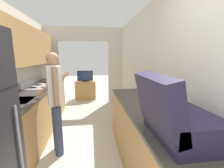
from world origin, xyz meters
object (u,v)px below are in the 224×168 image
range_oven (43,105)px  suitcase (174,117)px  television (85,76)px  tv_cabinet (86,90)px  knife (46,82)px  person (56,101)px

range_oven → suitcase: bearing=-54.1°
suitcase → television: 4.57m
tv_cabinet → knife: size_ratio=2.48×
range_oven → tv_cabinet: range_oven is taller
range_oven → tv_cabinet: bearing=66.3°
television → knife: (-0.94, -1.56, 0.06)m
range_oven → television: size_ratio=1.89×
person → television: (0.35, 3.14, -0.01)m
tv_cabinet → television: 0.53m
knife → television: bearing=19.3°
suitcase → knife: suitcase is taller
suitcase → tv_cabinet: (-0.87, 4.52, -0.76)m
range_oven → television: 2.25m
tv_cabinet → knife: knife is taller
tv_cabinet → knife: bearing=-120.5°
range_oven → knife: bearing=94.5°
person → television: size_ratio=2.92×
tv_cabinet → suitcase: bearing=-79.1°
tv_cabinet → range_oven: bearing=-113.7°
television → knife: bearing=-121.1°
range_oven → tv_cabinet: size_ratio=1.43×
person → knife: bearing=1.0°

